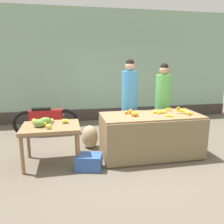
% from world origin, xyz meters
% --- Properties ---
extents(ground_plane, '(24.00, 24.00, 0.00)m').
position_xyz_m(ground_plane, '(0.00, 0.00, 0.00)').
color(ground_plane, '#665B4C').
extents(market_wall_back, '(8.53, 0.23, 3.33)m').
position_xyz_m(market_wall_back, '(0.00, 3.06, 1.63)').
color(market_wall_back, '#8CB299').
rests_on(market_wall_back, ground).
extents(fruit_stall_counter, '(1.90, 0.89, 0.82)m').
position_xyz_m(fruit_stall_counter, '(0.45, -0.01, 0.41)').
color(fruit_stall_counter, olive).
rests_on(fruit_stall_counter, ground).
extents(side_table_wooden, '(1.00, 0.78, 0.71)m').
position_xyz_m(side_table_wooden, '(-1.42, 0.00, 0.62)').
color(side_table_wooden, olive).
rests_on(side_table_wooden, ground).
extents(banana_bunch_pile, '(0.73, 0.61, 0.07)m').
position_xyz_m(banana_bunch_pile, '(0.94, 0.04, 0.85)').
color(banana_bunch_pile, gold).
rests_on(banana_bunch_pile, fruit_stall_counter).
extents(orange_pile, '(0.21, 0.31, 0.09)m').
position_xyz_m(orange_pile, '(0.09, 0.03, 0.86)').
color(orange_pile, orange).
rests_on(orange_pile, fruit_stall_counter).
extents(mango_papaya_pile, '(0.70, 0.57, 0.14)m').
position_xyz_m(mango_papaya_pile, '(-1.52, 0.02, 0.77)').
color(mango_papaya_pile, '#D3D048').
rests_on(mango_papaya_pile, side_table_wooden).
extents(vendor_woman_blue_shirt, '(0.34, 0.34, 1.87)m').
position_xyz_m(vendor_woman_blue_shirt, '(0.21, 0.68, 0.95)').
color(vendor_woman_blue_shirt, '#33333D').
rests_on(vendor_woman_blue_shirt, ground).
extents(vendor_woman_green_shirt, '(0.34, 0.34, 1.78)m').
position_xyz_m(vendor_woman_green_shirt, '(1.01, 0.75, 0.90)').
color(vendor_woman_green_shirt, '#33333D').
rests_on(vendor_woman_green_shirt, ground).
extents(parked_motorcycle, '(1.60, 0.18, 0.88)m').
position_xyz_m(parked_motorcycle, '(-1.64, 1.71, 0.40)').
color(parked_motorcycle, black).
rests_on(parked_motorcycle, ground).
extents(produce_crate, '(0.51, 0.42, 0.26)m').
position_xyz_m(produce_crate, '(-0.80, -0.37, 0.13)').
color(produce_crate, '#3359A5').
rests_on(produce_crate, ground).
extents(produce_sack, '(0.47, 0.47, 0.49)m').
position_xyz_m(produce_sack, '(-0.67, 0.63, 0.24)').
color(produce_sack, tan).
rests_on(produce_sack, ground).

